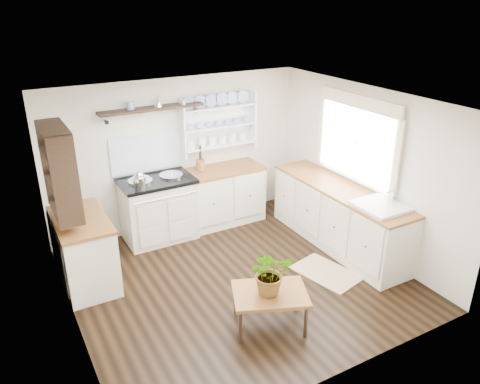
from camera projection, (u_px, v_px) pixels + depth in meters
name	position (u px, v px, depth m)	size (l,w,h in m)	color
floor	(238.00, 279.00, 6.05)	(4.00, 3.80, 0.01)	black
wall_back	(178.00, 154.00, 7.12)	(4.00, 0.02, 2.30)	beige
wall_right	(364.00, 169.00, 6.49)	(0.02, 3.80, 2.30)	beige
wall_left	(65.00, 237.00, 4.70)	(0.02, 3.80, 2.30)	beige
ceiling	(238.00, 103.00, 5.14)	(4.00, 3.80, 0.01)	white
window	(357.00, 139.00, 6.42)	(0.08, 1.55, 1.22)	white
aga_cooker	(158.00, 208.00, 6.90)	(1.06, 0.73, 0.97)	beige
back_cabinets	(223.00, 194.00, 7.42)	(1.27, 0.63, 0.90)	silver
right_cabinets	(338.00, 216.00, 6.71)	(0.62, 2.43, 0.90)	silver
belfast_sink	(379.00, 215.00, 5.97)	(0.55, 0.60, 0.45)	white
left_cabinets	(84.00, 250.00, 5.82)	(0.62, 1.13, 0.90)	silver
plate_rack	(217.00, 123.00, 7.22)	(1.20, 0.22, 0.90)	white
high_shelf	(152.00, 109.00, 6.54)	(1.50, 0.29, 0.16)	black
left_shelving	(59.00, 170.00, 5.33)	(0.28, 0.80, 1.05)	black
kettle	(139.00, 179.00, 6.46)	(0.18, 0.18, 0.22)	silver
utensil_crock	(200.00, 165.00, 7.12)	(0.14, 0.14, 0.16)	brown
center_table	(270.00, 296.00, 5.07)	(0.96, 0.84, 0.43)	brown
potted_plant	(271.00, 273.00, 4.95)	(0.45, 0.39, 0.50)	#3F7233
floor_rug	(326.00, 273.00, 6.17)	(0.55, 0.85, 0.02)	#958557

